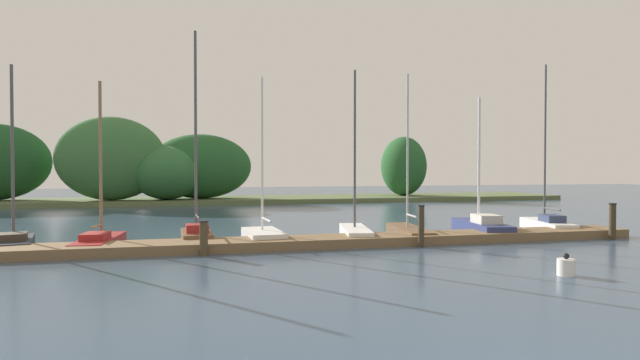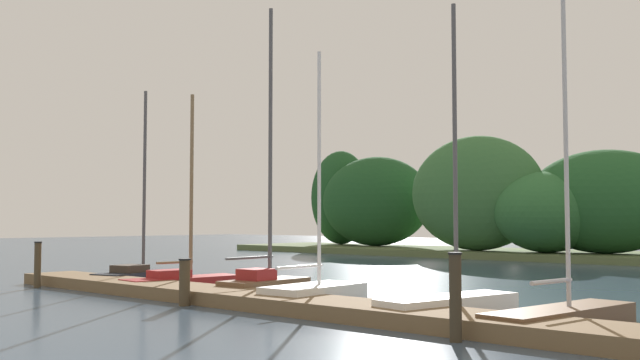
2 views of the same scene
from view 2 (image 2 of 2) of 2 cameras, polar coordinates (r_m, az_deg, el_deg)
name	(u,v)px [view 2 (image 2 of 2)]	position (r m, az deg, el deg)	size (l,w,h in m)	color
dock_pier	(340,309)	(16.30, 1.64, -10.25)	(27.12, 1.80, 0.35)	brown
far_shore	(524,206)	(43.66, 15.97, -2.05)	(60.24, 8.45, 7.50)	#56663D
sailboat_0	(140,272)	(25.96, -14.18, -7.15)	(1.98, 3.66, 6.79)	#232833
sailboat_1	(186,278)	(23.33, -10.69, -7.69)	(1.45, 4.23, 6.26)	maroon
sailboat_2	(267,278)	(20.77, -4.28, -7.83)	(1.28, 3.16, 8.43)	brown
sailboat_3	(317,291)	(18.54, -0.23, -8.90)	(1.50, 3.15, 6.60)	white
sailboat_4	(454,301)	(16.34, 10.64, -9.51)	(1.65, 3.98, 7.11)	white
sailboat_5	(566,313)	(15.37, 19.08, -9.98)	(1.57, 4.51, 7.10)	brown
mooring_piling_0	(38,264)	(25.02, -21.64, -6.28)	(0.25, 0.25, 1.48)	#4C3D28
mooring_piling_1	(185,282)	(18.58, -10.77, -8.01)	(0.32, 0.32, 1.19)	#4C3D28
mooring_piling_2	(455,297)	(13.08, 10.77, -9.14)	(0.25, 0.25, 1.59)	#3D3323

